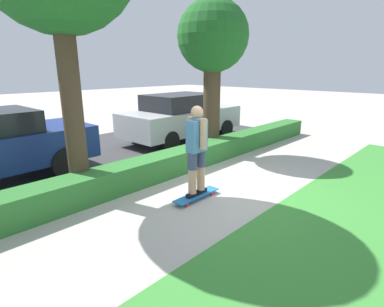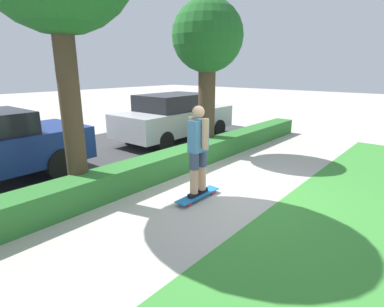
{
  "view_description": "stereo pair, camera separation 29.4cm",
  "coord_description": "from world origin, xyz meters",
  "px_view_note": "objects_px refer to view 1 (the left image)",
  "views": [
    {
      "loc": [
        -4.29,
        -3.27,
        2.34
      ],
      "look_at": [
        -0.2,
        0.6,
        0.75
      ],
      "focal_mm": 28.0,
      "sensor_mm": 36.0,
      "label": 1
    },
    {
      "loc": [
        -4.49,
        -3.05,
        2.34
      ],
      "look_at": [
        -0.2,
        0.6,
        0.75
      ],
      "focal_mm": 28.0,
      "sensor_mm": 36.0,
      "label": 2
    }
  ],
  "objects_px": {
    "parked_car_middle": "(182,116)",
    "skateboard": "(197,195)",
    "tree_mid": "(213,42)",
    "skater_person": "(197,149)"
  },
  "relations": [
    {
      "from": "skater_person",
      "to": "parked_car_middle",
      "type": "distance_m",
      "value": 4.91
    },
    {
      "from": "skater_person",
      "to": "parked_car_middle",
      "type": "bearing_deg",
      "value": 48.36
    },
    {
      "from": "parked_car_middle",
      "to": "skater_person",
      "type": "bearing_deg",
      "value": -132.87
    },
    {
      "from": "skateboard",
      "to": "tree_mid",
      "type": "relative_size",
      "value": 0.25
    },
    {
      "from": "tree_mid",
      "to": "skater_person",
      "type": "bearing_deg",
      "value": -144.88
    },
    {
      "from": "parked_car_middle",
      "to": "skateboard",
      "type": "bearing_deg",
      "value": -132.87
    },
    {
      "from": "skateboard",
      "to": "tree_mid",
      "type": "height_order",
      "value": "tree_mid"
    },
    {
      "from": "skater_person",
      "to": "skateboard",
      "type": "bearing_deg",
      "value": -36.87
    },
    {
      "from": "tree_mid",
      "to": "parked_car_middle",
      "type": "distance_m",
      "value": 2.98
    },
    {
      "from": "skater_person",
      "to": "parked_car_middle",
      "type": "relative_size",
      "value": 0.38
    }
  ]
}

